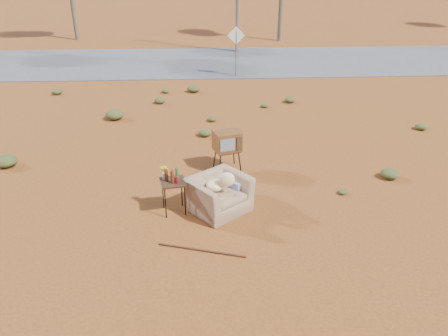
{
  "coord_description": "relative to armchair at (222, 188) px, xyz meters",
  "views": [
    {
      "loc": [
        -0.1,
        -7.54,
        4.97
      ],
      "look_at": [
        0.36,
        0.96,
        0.8
      ],
      "focal_mm": 35.0,
      "sensor_mm": 36.0,
      "label": 1
    }
  ],
  "objects": [
    {
      "name": "road_sign",
      "position": [
        1.2,
        11.38,
        1.02
      ],
      "size": [
        0.78,
        0.06,
        2.19
      ],
      "color": "brown",
      "rests_on": "ground"
    },
    {
      "name": "armchair",
      "position": [
        0.0,
        0.0,
        0.0
      ],
      "size": [
        1.5,
        1.54,
        1.03
      ],
      "rotation": [
        0.0,
        0.0,
        0.66
      ],
      "color": "#91704F",
      "rests_on": "ground"
    },
    {
      "name": "highway",
      "position": [
        -0.3,
        14.38,
        -0.46
      ],
      "size": [
        140.0,
        7.0,
        0.04
      ],
      "primitive_type": "cube",
      "color": "#565659",
      "rests_on": "ground"
    },
    {
      "name": "rusty_bar",
      "position": [
        -0.46,
        -1.52,
        -0.46
      ],
      "size": [
        1.63,
        0.53,
        0.05
      ],
      "primitive_type": "cylinder",
      "rotation": [
        0.0,
        1.57,
        -0.29
      ],
      "color": "#542816",
      "rests_on": "ground"
    },
    {
      "name": "tv_unit",
      "position": [
        0.23,
        1.9,
        0.29
      ],
      "size": [
        0.76,
        0.68,
        1.03
      ],
      "rotation": [
        0.0,
        0.0,
        0.3
      ],
      "color": "black",
      "rests_on": "ground"
    },
    {
      "name": "side_table",
      "position": [
        -1.06,
        -0.07,
        0.28
      ],
      "size": [
        0.6,
        0.6,
        1.03
      ],
      "rotation": [
        0.0,
        0.0,
        0.2
      ],
      "color": "#382214",
      "rests_on": "ground"
    },
    {
      "name": "scrub_patch",
      "position": [
        -1.12,
        3.79,
        -0.34
      ],
      "size": [
        17.49,
        8.07,
        0.33
      ],
      "color": "#444A20",
      "rests_on": "ground"
    },
    {
      "name": "ground",
      "position": [
        -0.3,
        -0.62,
        -0.48
      ],
      "size": [
        140.0,
        140.0,
        0.0
      ],
      "primitive_type": "plane",
      "color": "brown",
      "rests_on": "ground"
    }
  ]
}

